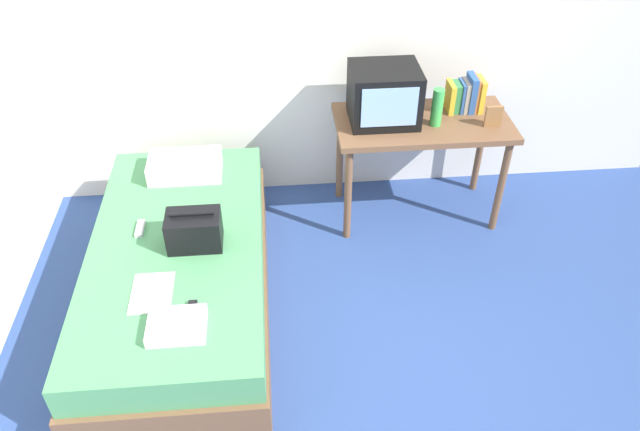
# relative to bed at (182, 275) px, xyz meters

# --- Properties ---
(ground_plane) EXTENTS (8.00, 8.00, 0.00)m
(ground_plane) POSITION_rel_bed_xyz_m (0.93, -0.75, -0.25)
(ground_plane) COLOR #2D4784
(wall_back) EXTENTS (5.20, 0.10, 2.60)m
(wall_back) POSITION_rel_bed_xyz_m (0.93, 1.25, 1.05)
(wall_back) COLOR silver
(wall_back) RESTS_ON ground
(bed) EXTENTS (1.00, 2.00, 0.50)m
(bed) POSITION_rel_bed_xyz_m (0.00, 0.00, 0.00)
(bed) COLOR brown
(bed) RESTS_ON ground
(desk) EXTENTS (1.16, 0.60, 0.76)m
(desk) POSITION_rel_bed_xyz_m (1.58, 0.80, 0.41)
(desk) COLOR brown
(desk) RESTS_ON ground
(tv) EXTENTS (0.44, 0.39, 0.36)m
(tv) POSITION_rel_bed_xyz_m (1.31, 0.84, 0.69)
(tv) COLOR black
(tv) RESTS_ON desk
(water_bottle) EXTENTS (0.07, 0.07, 0.25)m
(water_bottle) POSITION_rel_bed_xyz_m (1.64, 0.74, 0.63)
(water_bottle) COLOR green
(water_bottle) RESTS_ON desk
(book_row) EXTENTS (0.23, 0.16, 0.25)m
(book_row) POSITION_rel_bed_xyz_m (1.88, 0.92, 0.62)
(book_row) COLOR gold
(book_row) RESTS_ON desk
(picture_frame) EXTENTS (0.11, 0.02, 0.14)m
(picture_frame) POSITION_rel_bed_xyz_m (2.00, 0.69, 0.58)
(picture_frame) COLOR olive
(picture_frame) RESTS_ON desk
(pillow) EXTENTS (0.46, 0.28, 0.13)m
(pillow) POSITION_rel_bed_xyz_m (0.01, 0.68, 0.32)
(pillow) COLOR silver
(pillow) RESTS_ON bed
(handbag) EXTENTS (0.30, 0.20, 0.22)m
(handbag) POSITION_rel_bed_xyz_m (0.12, -0.02, 0.36)
(handbag) COLOR black
(handbag) RESTS_ON bed
(magazine) EXTENTS (0.21, 0.29, 0.01)m
(magazine) POSITION_rel_bed_xyz_m (-0.08, -0.39, 0.26)
(magazine) COLOR white
(magazine) RESTS_ON bed
(remote_dark) EXTENTS (0.04, 0.16, 0.02)m
(remote_dark) POSITION_rel_bed_xyz_m (0.14, -0.56, 0.27)
(remote_dark) COLOR black
(remote_dark) RESTS_ON bed
(remote_silver) EXTENTS (0.04, 0.14, 0.02)m
(remote_silver) POSITION_rel_bed_xyz_m (-0.21, 0.13, 0.27)
(remote_silver) COLOR #B7B7BC
(remote_silver) RESTS_ON bed
(folded_towel) EXTENTS (0.28, 0.22, 0.06)m
(folded_towel) POSITION_rel_bed_xyz_m (0.07, -0.65, 0.28)
(folded_towel) COLOR white
(folded_towel) RESTS_ON bed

